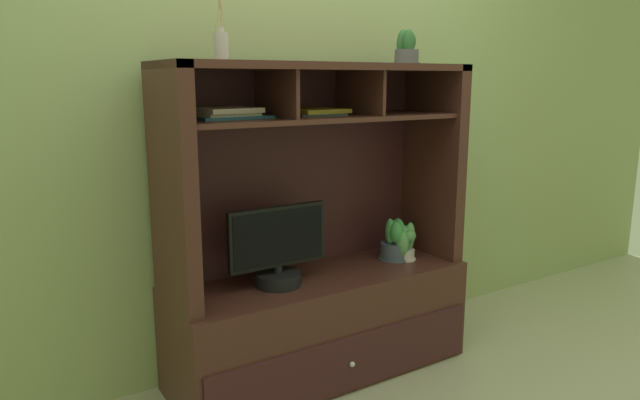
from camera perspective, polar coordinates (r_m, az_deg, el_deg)
floor_plane at (r=2.80m, az=0.00°, el=-16.63°), size 6.00×6.00×0.02m
back_wall at (r=2.70m, az=-3.14°, el=13.38°), size 6.00×0.02×2.80m
media_console at (r=2.63m, az=-0.11°, el=-8.20°), size 1.37×0.50×1.39m
tv_monitor at (r=2.44m, az=-4.19°, el=-5.16°), size 0.44×0.20×0.34m
potted_orchid at (r=2.82m, az=8.34°, el=-4.15°), size 0.11×0.11×0.18m
potted_fern at (r=2.82m, az=7.47°, el=-4.03°), size 0.16×0.16×0.21m
magazine_stack_left at (r=2.32m, az=-9.12°, el=8.45°), size 0.31×0.23×0.04m
magazine_stack_centre at (r=2.52m, az=-0.43°, el=8.69°), size 0.25×0.26×0.03m
diffuser_bottle at (r=2.25m, az=-9.72°, el=14.84°), size 0.06×0.06×0.32m
potted_succulent at (r=2.71m, az=8.53°, el=14.47°), size 0.12×0.12×0.15m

